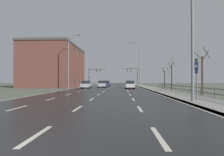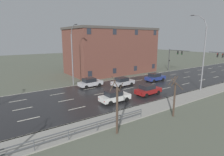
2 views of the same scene
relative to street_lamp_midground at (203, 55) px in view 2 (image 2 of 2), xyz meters
name	(u,v)px [view 2 (image 2 of 2)]	position (x,y,z in m)	size (l,w,h in m)	color
ground_plane	(161,82)	(-7.42, -0.41, -5.82)	(160.00, 160.00, 0.12)	#5B6051
road_asphalt_strip	(197,75)	(-7.42, 11.58, -5.75)	(14.00, 120.00, 0.03)	#232326
street_lamp_midground	(203,55)	(0.00, 0.00, 0.00)	(2.88, 0.24, 11.84)	slate
street_lamp_left_bank	(73,56)	(-14.87, -15.12, -0.62)	(2.44, 0.24, 10.49)	slate
traffic_signal_left	(174,56)	(-13.82, 11.26, -1.88)	(5.73, 0.36, 5.54)	#38383A
car_distant	(115,96)	(-3.16, -14.43, -4.95)	(1.86, 4.11, 1.57)	silver
car_far_left	(123,82)	(-9.14, -8.48, -4.95)	(2.02, 4.19, 1.57)	#B7B7BC
car_mid_centre	(155,77)	(-8.66, -0.88, -4.95)	(1.84, 4.10, 1.57)	navy
car_near_right	(148,90)	(-2.99, -8.51, -4.95)	(1.96, 4.17, 1.57)	maroon
car_far_right	(90,82)	(-11.88, -13.38, -4.95)	(1.94, 4.15, 1.57)	#B7B7BC
brick_building	(111,50)	(-21.84, -2.24, -0.45)	(11.49, 20.52, 10.59)	brown
bare_tree_mid	(117,108)	(3.63, -19.00, -3.41)	(1.09, 0.99, 5.27)	#423328
bare_tree_far	(174,97)	(4.08, -11.84, -3.64)	(1.50, 1.57, 4.41)	#423328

